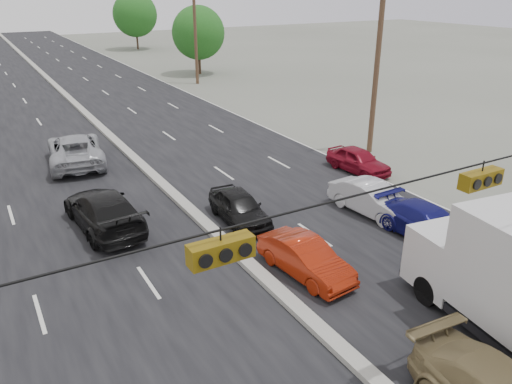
% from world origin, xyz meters
% --- Properties ---
extents(road_surface, '(20.00, 160.00, 0.02)m').
position_xyz_m(road_surface, '(0.00, 30.00, 0.00)').
color(road_surface, black).
rests_on(road_surface, ground).
extents(center_median, '(0.50, 160.00, 0.20)m').
position_xyz_m(center_median, '(0.00, 30.00, 0.10)').
color(center_median, gray).
rests_on(center_median, ground).
extents(utility_pole_right_b, '(1.60, 0.30, 10.00)m').
position_xyz_m(utility_pole_right_b, '(12.50, 15.00, 5.11)').
color(utility_pole_right_b, '#422D1E').
rests_on(utility_pole_right_b, ground).
extents(utility_pole_right_c, '(1.60, 0.30, 10.00)m').
position_xyz_m(utility_pole_right_c, '(12.50, 40.00, 5.11)').
color(utility_pole_right_c, '#422D1E').
rests_on(utility_pole_right_c, ground).
extents(traffic_signals, '(25.00, 0.30, 0.54)m').
position_xyz_m(traffic_signals, '(1.40, 0.00, 5.49)').
color(traffic_signals, black).
rests_on(traffic_signals, ground).
extents(tree_right_mid, '(5.60, 5.60, 7.14)m').
position_xyz_m(tree_right_mid, '(15.00, 45.00, 4.34)').
color(tree_right_mid, '#382619').
rests_on(tree_right_mid, ground).
extents(tree_right_far, '(6.40, 6.40, 8.16)m').
position_xyz_m(tree_right_far, '(16.00, 70.00, 4.96)').
color(tree_right_far, '#382619').
rests_on(tree_right_far, ground).
extents(red_sedan, '(1.72, 3.93, 1.26)m').
position_xyz_m(red_sedan, '(1.40, 5.83, 0.63)').
color(red_sedan, maroon).
rests_on(red_sedan, ground).
extents(queue_car_a, '(1.81, 3.96, 1.31)m').
position_xyz_m(queue_car_a, '(1.40, 10.53, 0.66)').
color(queue_car_a, black).
rests_on(queue_car_a, ground).
extents(queue_car_b, '(1.83, 4.24, 1.36)m').
position_xyz_m(queue_car_b, '(6.70, 8.38, 0.68)').
color(queue_car_b, '#BAB9BC').
rests_on(queue_car_b, ground).
extents(queue_car_d, '(1.98, 4.52, 1.29)m').
position_xyz_m(queue_car_d, '(7.00, 5.58, 0.65)').
color(queue_car_d, navy).
rests_on(queue_car_d, ground).
extents(queue_car_e, '(1.76, 3.86, 1.28)m').
position_xyz_m(queue_car_e, '(9.60, 12.67, 0.64)').
color(queue_car_e, maroon).
rests_on(queue_car_e, ground).
extents(oncoming_near, '(2.51, 5.47, 1.55)m').
position_xyz_m(oncoming_near, '(-3.58, 12.74, 0.77)').
color(oncoming_near, black).
rests_on(oncoming_near, ground).
extents(oncoming_far, '(3.50, 6.24, 1.65)m').
position_xyz_m(oncoming_far, '(-2.94, 21.38, 0.82)').
color(oncoming_far, '#9C9EA3').
rests_on(oncoming_far, ground).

